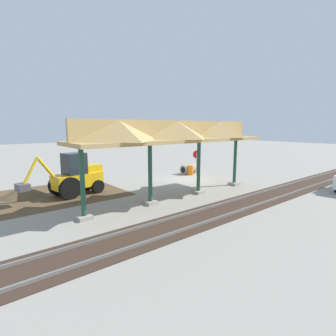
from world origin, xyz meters
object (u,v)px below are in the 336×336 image
at_px(traffic_barrel, 190,170).
at_px(concrete_pipe, 189,169).
at_px(stop_sign, 197,157).
at_px(backhoe, 76,176).

bearing_deg(traffic_barrel, concrete_pipe, -122.61).
relative_size(stop_sign, concrete_pipe, 1.39).
bearing_deg(concrete_pipe, traffic_barrel, 57.39).
bearing_deg(concrete_pipe, stop_sign, 122.10).
bearing_deg(stop_sign, traffic_barrel, 1.41).
bearing_deg(stop_sign, backhoe, 1.82).
height_order(stop_sign, backhoe, backhoe).
distance_m(stop_sign, backhoe, 11.80).
xyz_separation_m(stop_sign, concrete_pipe, (0.41, -0.65, -1.19)).
bearing_deg(backhoe, stop_sign, -178.18).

